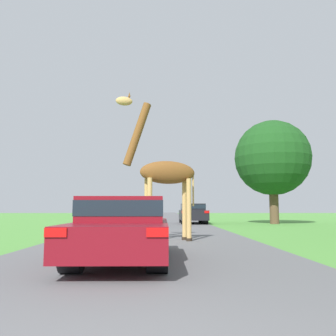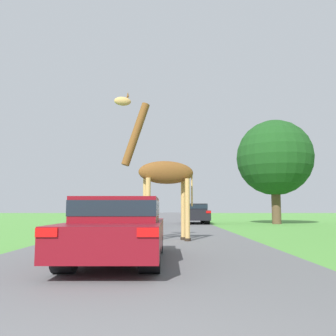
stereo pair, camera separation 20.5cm
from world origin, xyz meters
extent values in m
cube|color=#5B5B5E|center=(0.00, 30.00, 0.00)|extent=(6.76, 120.00, 0.00)
cylinder|color=tan|center=(-0.12, 10.14, 1.03)|extent=(0.16, 0.16, 2.06)
cylinder|color=#2D2319|center=(-0.12, 10.14, 0.05)|extent=(0.21, 0.21, 0.10)
cylinder|color=tan|center=(-0.24, 10.61, 1.03)|extent=(0.16, 0.16, 2.06)
cylinder|color=#2D2319|center=(-0.24, 10.61, 0.05)|extent=(0.21, 0.21, 0.10)
cylinder|color=tan|center=(1.17, 10.47, 1.03)|extent=(0.16, 0.16, 2.06)
cylinder|color=#2D2319|center=(1.17, 10.47, 0.05)|extent=(0.21, 0.21, 0.10)
cylinder|color=tan|center=(1.05, 10.93, 1.03)|extent=(0.16, 0.16, 2.06)
cylinder|color=#2D2319|center=(1.05, 10.93, 0.05)|extent=(0.21, 0.21, 0.10)
ellipsoid|color=brown|center=(0.46, 10.54, 2.27)|extent=(1.98, 1.02, 0.77)
cylinder|color=brown|center=(-0.56, 10.28, 3.53)|extent=(0.97, 0.49, 2.18)
ellipsoid|color=tan|center=(-0.99, 10.17, 4.62)|extent=(0.60, 0.37, 0.30)
cylinder|color=tan|center=(1.34, 10.76, 1.70)|extent=(0.06, 0.06, 1.13)
cone|color=brown|center=(-0.82, 10.14, 4.85)|extent=(0.07, 0.07, 0.16)
cone|color=brown|center=(-0.85, 10.27, 4.85)|extent=(0.07, 0.07, 0.16)
cube|color=maroon|center=(-0.49, 6.00, 0.53)|extent=(1.77, 4.43, 0.55)
cube|color=maroon|center=(-0.49, 6.00, 1.05)|extent=(1.59, 1.99, 0.48)
cube|color=#19232D|center=(-0.49, 6.00, 1.07)|extent=(1.61, 2.01, 0.29)
cube|color=red|center=(-1.21, 3.78, 0.73)|extent=(0.32, 0.03, 0.13)
cube|color=red|center=(0.24, 3.78, 0.73)|extent=(0.32, 0.03, 0.13)
cylinder|color=black|center=(-1.19, 7.33, 0.30)|extent=(0.35, 0.60, 0.60)
cylinder|color=black|center=(0.22, 7.33, 0.30)|extent=(0.35, 0.60, 0.60)
cylinder|color=black|center=(-1.19, 4.67, 0.30)|extent=(0.35, 0.60, 0.60)
cylinder|color=black|center=(0.22, 4.67, 0.30)|extent=(0.35, 0.60, 0.60)
cube|color=black|center=(2.43, 24.16, 0.60)|extent=(1.81, 4.39, 0.66)
cube|color=black|center=(2.43, 24.16, 1.16)|extent=(1.63, 1.97, 0.47)
cube|color=#19232D|center=(2.43, 24.16, 1.18)|extent=(1.65, 1.99, 0.28)
cube|color=red|center=(1.68, 21.96, 0.83)|extent=(0.33, 0.03, 0.16)
cube|color=red|center=(3.17, 21.96, 0.83)|extent=(0.33, 0.03, 0.16)
cylinder|color=black|center=(1.70, 25.47, 0.31)|extent=(0.36, 0.63, 0.63)
cylinder|color=black|center=(3.15, 25.47, 0.31)|extent=(0.36, 0.63, 0.63)
cylinder|color=black|center=(1.70, 22.84, 0.31)|extent=(0.36, 0.63, 0.63)
cylinder|color=black|center=(3.15, 22.84, 0.31)|extent=(0.36, 0.63, 0.63)
cube|color=navy|center=(-2.02, 20.09, 0.51)|extent=(1.85, 4.26, 0.52)
cube|color=navy|center=(-2.02, 20.09, 1.06)|extent=(1.66, 1.92, 0.58)
cube|color=#19232D|center=(-2.02, 20.09, 1.09)|extent=(1.68, 1.93, 0.35)
cube|color=red|center=(-2.78, 17.95, 0.70)|extent=(0.33, 0.03, 0.13)
cube|color=red|center=(-1.26, 17.95, 0.70)|extent=(0.33, 0.03, 0.13)
cylinder|color=black|center=(-2.76, 21.36, 0.30)|extent=(0.37, 0.59, 0.59)
cylinder|color=black|center=(-1.28, 21.36, 0.30)|extent=(0.37, 0.59, 0.59)
cylinder|color=black|center=(-2.76, 18.81, 0.30)|extent=(0.37, 0.59, 0.59)
cylinder|color=black|center=(-1.28, 18.81, 0.30)|extent=(0.37, 0.59, 0.59)
cylinder|color=brown|center=(8.01, 23.33, 1.91)|extent=(0.62, 0.62, 3.82)
sphere|color=#194719|center=(8.01, 23.33, 4.61)|extent=(5.27, 5.27, 5.27)
camera|label=1|loc=(0.32, -1.35, 1.07)|focal=38.00mm
camera|label=2|loc=(0.52, -1.35, 1.07)|focal=38.00mm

